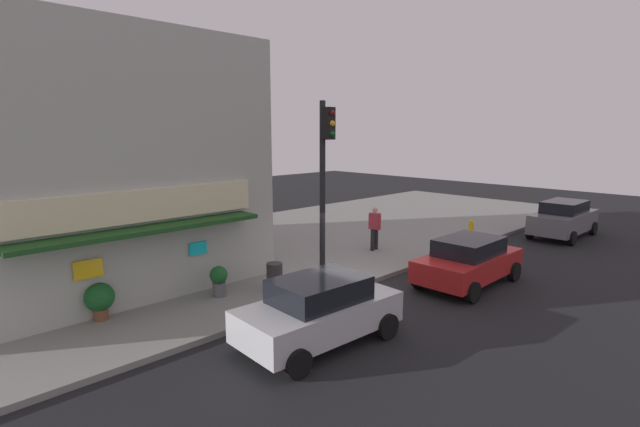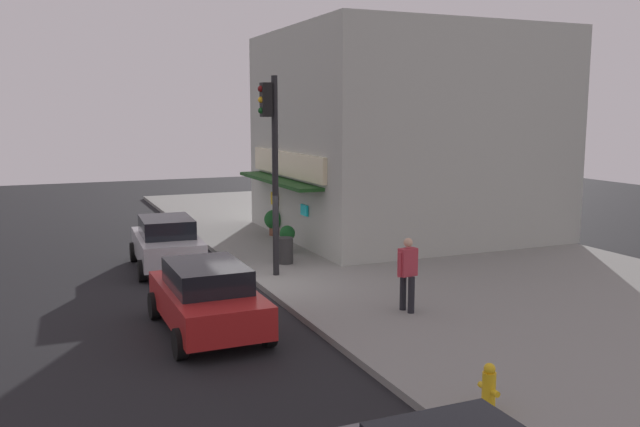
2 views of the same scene
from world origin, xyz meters
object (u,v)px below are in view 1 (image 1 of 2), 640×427
at_px(potted_plant_by_window, 219,279).
at_px(parked_car_grey, 564,219).
at_px(parked_car_silver, 319,310).
at_px(parked_car_red, 468,261).
at_px(traffic_light, 325,171).
at_px(pedestrian, 375,226).
at_px(trash_can, 275,276).
at_px(fire_hydrant, 471,228).
at_px(potted_plant_by_doorway, 100,299).

height_order(potted_plant_by_window, parked_car_grey, parked_car_grey).
distance_m(parked_car_silver, parked_car_red, 6.54).
bearing_deg(parked_car_grey, parked_car_silver, 179.99).
bearing_deg(parked_car_silver, traffic_light, 43.27).
relative_size(pedestrian, parked_car_grey, 0.41).
xyz_separation_m(trash_can, pedestrian, (5.98, 0.90, 0.58)).
xyz_separation_m(fire_hydrant, potted_plant_by_doorway, (-15.92, 1.91, 0.20)).
xyz_separation_m(traffic_light, potted_plant_by_doorway, (-6.07, 2.14, -3.07)).
bearing_deg(parked_car_red, potted_plant_by_window, 146.80).
height_order(pedestrian, potted_plant_by_doorway, pedestrian).
bearing_deg(fire_hydrant, parked_car_grey, -37.33).
distance_m(potted_plant_by_window, parked_car_grey, 16.92).
bearing_deg(parked_car_grey, pedestrian, 153.92).
relative_size(potted_plant_by_doorway, parked_car_silver, 0.24).
height_order(trash_can, pedestrian, pedestrian).
xyz_separation_m(trash_can, parked_car_silver, (-1.40, -3.43, 0.26)).
height_order(trash_can, parked_car_silver, parked_car_silver).
bearing_deg(traffic_light, parked_car_red, -36.97).
height_order(traffic_light, fire_hydrant, traffic_light).
xyz_separation_m(potted_plant_by_doorway, parked_car_grey, (19.59, -4.71, 0.16)).
xyz_separation_m(trash_can, potted_plant_by_window, (-1.58, 0.66, 0.10)).
xyz_separation_m(potted_plant_by_doorway, potted_plant_by_window, (3.17, -0.62, -0.06)).
height_order(traffic_light, parked_car_silver, traffic_light).
relative_size(trash_can, parked_car_grey, 0.19).
height_order(trash_can, potted_plant_by_window, potted_plant_by_window).
xyz_separation_m(fire_hydrant, parked_car_silver, (-12.57, -2.79, 0.30)).
relative_size(traffic_light, trash_can, 6.96).
bearing_deg(potted_plant_by_window, parked_car_silver, -87.45).
height_order(traffic_light, trash_can, traffic_light).
xyz_separation_m(traffic_light, parked_car_silver, (-2.72, -2.56, -2.97)).
height_order(trash_can, potted_plant_by_doorway, potted_plant_by_doorway).
xyz_separation_m(traffic_light, fire_hydrant, (9.85, 0.23, -3.27)).
relative_size(trash_can, pedestrian, 0.46).
bearing_deg(pedestrian, parked_car_silver, -149.57).
bearing_deg(potted_plant_by_window, pedestrian, 1.87).
distance_m(trash_can, pedestrian, 6.08).
distance_m(trash_can, parked_car_silver, 3.71).
height_order(fire_hydrant, parked_car_silver, parked_car_silver).
xyz_separation_m(trash_can, potted_plant_by_doorway, (-4.75, 1.27, 0.16)).
distance_m(potted_plant_by_doorway, potted_plant_by_window, 3.23).
bearing_deg(parked_car_silver, potted_plant_by_doorway, 125.45).
distance_m(pedestrian, parked_car_red, 4.73).
bearing_deg(pedestrian, parked_car_grey, -26.08).
relative_size(potted_plant_by_doorway, parked_car_grey, 0.23).
height_order(parked_car_silver, parked_car_red, parked_car_silver).
relative_size(parked_car_grey, parked_car_red, 1.05).
bearing_deg(pedestrian, traffic_light, -159.17).
relative_size(pedestrian, potted_plant_by_window, 1.96).
distance_m(traffic_light, pedestrian, 5.65).
height_order(fire_hydrant, trash_can, trash_can).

